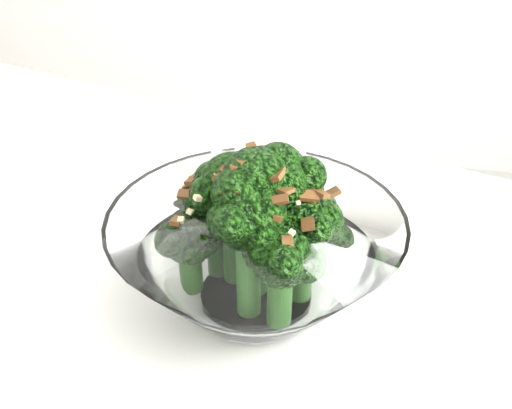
# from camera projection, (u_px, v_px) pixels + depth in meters

# --- Properties ---
(table) EXTENTS (1.38, 1.11, 0.75)m
(table) POSITION_uv_depth(u_px,v_px,m) (84.00, 329.00, 0.58)
(table) COLOR white
(table) RESTS_ON ground
(broccoli_dish) EXTENTS (0.25, 0.25, 0.15)m
(broccoli_dish) POSITION_uv_depth(u_px,v_px,m) (256.00, 247.00, 0.48)
(broccoli_dish) COLOR white
(broccoli_dish) RESTS_ON table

